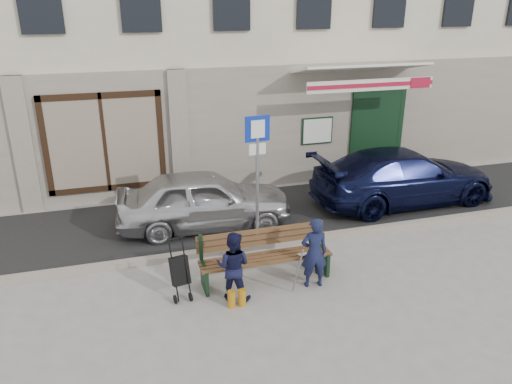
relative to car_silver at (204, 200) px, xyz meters
name	(u,v)px	position (x,y,z in m)	size (l,w,h in m)	color
ground	(302,283)	(1.21, -2.83, -0.65)	(80.00, 80.00, 0.00)	#9E9991
asphalt_lane	(254,215)	(1.21, 0.27, -0.64)	(60.00, 3.20, 0.01)	#282828
curb	(275,243)	(1.21, -1.33, -0.59)	(60.00, 0.18, 0.12)	#9E9384
car_silver	(204,200)	(0.00, 0.00, 0.00)	(1.53, 3.81, 1.30)	silver
car_navy	(404,176)	(5.00, 0.03, 0.03)	(1.89, 4.65, 1.35)	black
parking_sign	(257,161)	(0.87, -1.17, 1.18)	(0.50, 0.09, 2.72)	gray
bench	(263,257)	(0.57, -2.53, -0.19)	(2.40, 1.17, 0.98)	brown
man	(314,253)	(1.36, -2.96, 0.00)	(0.48, 0.31, 1.30)	#151A3B
woman	(233,266)	(-0.09, -2.95, -0.03)	(0.60, 0.47, 1.23)	#121434
stroller	(180,272)	(-0.94, -2.63, -0.18)	(0.35, 0.46, 1.05)	black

